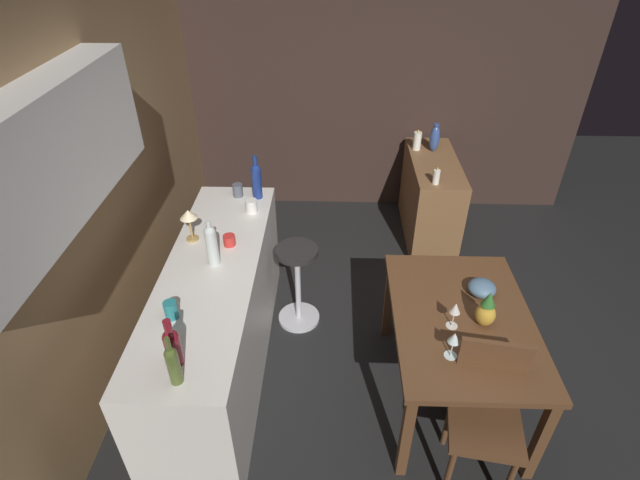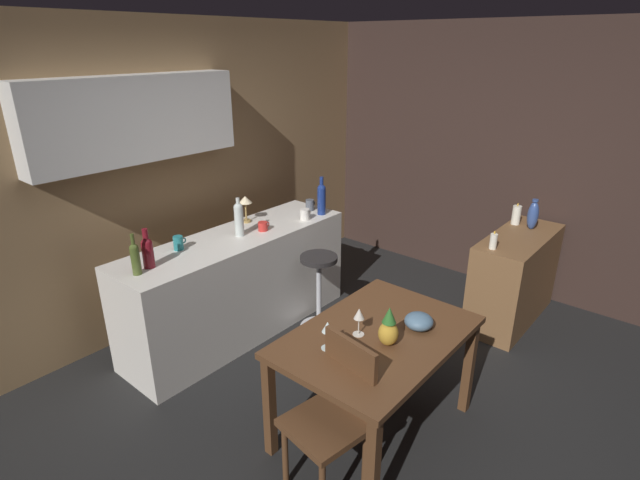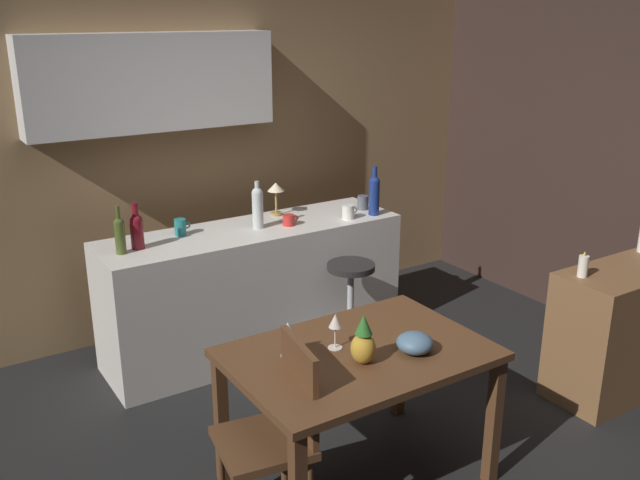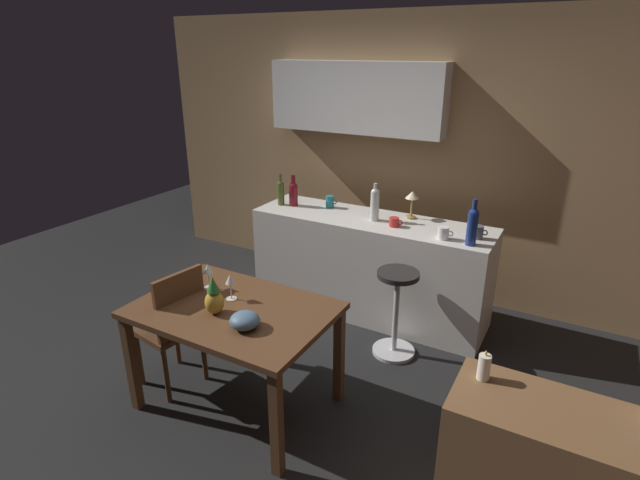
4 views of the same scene
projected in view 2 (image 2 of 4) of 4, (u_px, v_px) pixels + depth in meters
The scene contains 24 objects.
ground_plane at pixel (358, 406), 3.48m from camera, with size 9.00×9.00×0.00m, color black.
wall_kitchen_back at pixel (160, 167), 4.15m from camera, with size 5.20×0.33×2.60m.
wall_side_right at pixel (486, 158), 4.98m from camera, with size 0.10×4.40×2.60m, color #33231E.
dining_table at pixel (377, 346), 3.03m from camera, with size 1.24×0.85×0.74m.
kitchen_counter at pixel (239, 285), 4.24m from camera, with size 2.10×0.60×0.90m, color silver.
sideboard_cabinet at pixel (514, 278), 4.45m from camera, with size 1.10×0.44×0.82m, color brown.
chair_near_window at pixel (335, 412), 2.70m from camera, with size 0.46×0.46×0.92m.
bar_stool at pixel (319, 291), 4.28m from camera, with size 0.34×0.34×0.71m.
wine_glass_left at pixel (328, 328), 2.81m from camera, with size 0.07×0.07×0.18m.
wine_glass_right at pixel (359, 315), 2.94m from camera, with size 0.07×0.07×0.18m.
pineapple_centerpiece at pixel (389, 329), 2.86m from camera, with size 0.12×0.12×0.25m.
fruit_bowl at pixel (419, 321), 3.04m from camera, with size 0.18×0.18×0.10m, color slate.
wine_bottle_cobalt at pixel (322, 198), 4.53m from camera, with size 0.08×0.08×0.36m.
wine_bottle_ruby at pixel (147, 251), 3.46m from camera, with size 0.08×0.08×0.29m.
wine_bottle_olive at pixel (135, 257), 3.36m from camera, with size 0.06×0.06×0.30m.
wine_bottle_clear at pixel (239, 218), 4.03m from camera, with size 0.08×0.08×0.32m.
cup_teal at pixel (178, 243), 3.79m from camera, with size 0.11×0.07×0.11m.
cup_red at pixel (263, 226), 4.18m from camera, with size 0.12×0.08×0.08m.
cup_slate at pixel (310, 205), 4.68m from camera, with size 0.12×0.08×0.10m.
cup_white at pixel (305, 214), 4.43m from camera, with size 0.12×0.09×0.10m.
counter_lamp at pixel (245, 203), 4.32m from camera, with size 0.12×0.12×0.24m.
pillar_candle_tall at pixel (516, 215), 4.54m from camera, with size 0.08×0.08×0.20m.
pillar_candle_short at pixel (493, 241), 4.00m from camera, with size 0.06×0.06×0.15m.
vase_ceramic_blue at pixel (533, 215), 4.40m from camera, with size 0.10×0.10×0.28m.
Camera 2 is at (-2.30, -1.60, 2.40)m, focal length 27.60 mm.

